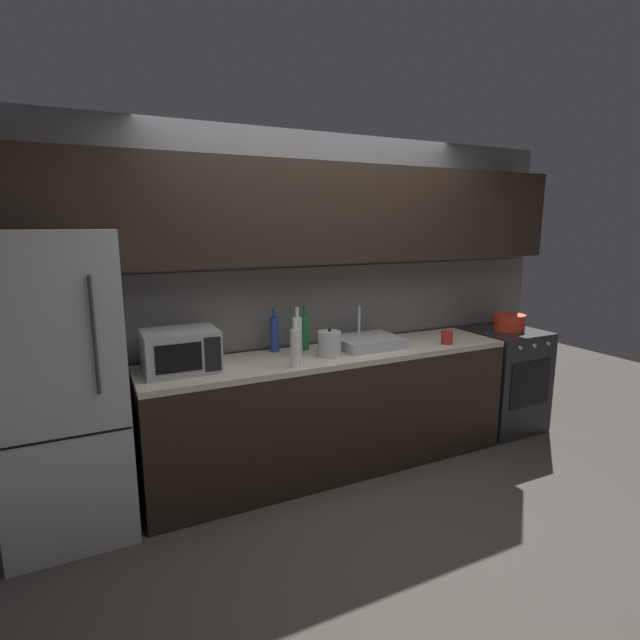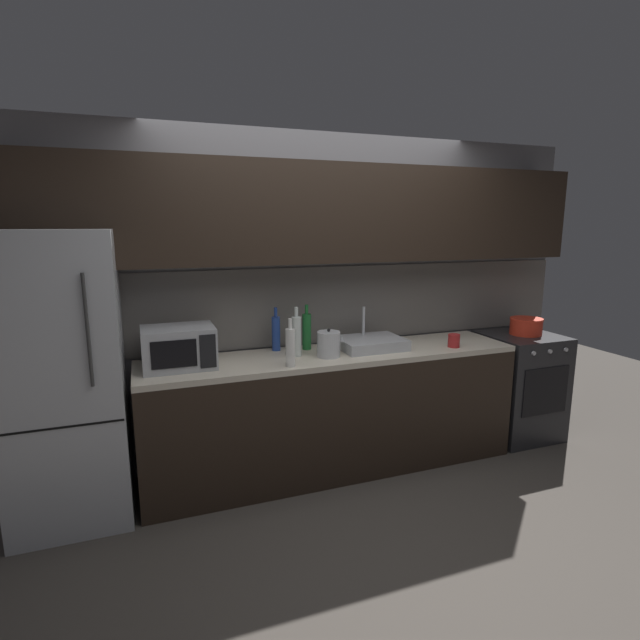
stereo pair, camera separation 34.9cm
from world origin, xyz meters
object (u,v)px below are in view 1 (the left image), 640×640
at_px(wine_bottle_green, 305,331).
at_px(cooking_pot, 509,322).
at_px(wine_bottle_white, 295,348).
at_px(microwave, 181,351).
at_px(oven_range, 503,379).
at_px(wine_bottle_blue, 274,334).
at_px(wine_bottle_clear, 297,336).
at_px(kettle, 330,344).
at_px(mug_red, 447,338).
at_px(refrigerator, 62,388).

height_order(wine_bottle_green, cooking_pot, wine_bottle_green).
bearing_deg(wine_bottle_white, microwave, 161.24).
bearing_deg(wine_bottle_green, oven_range, -5.33).
distance_m(wine_bottle_green, wine_bottle_blue, 0.23).
bearing_deg(wine_bottle_green, wine_bottle_clear, -129.23).
bearing_deg(cooking_pot, microwave, 179.63).
distance_m(oven_range, wine_bottle_green, 1.98).
bearing_deg(oven_range, microwave, 179.60).
bearing_deg(wine_bottle_green, cooking_pot, -5.20).
relative_size(kettle, mug_red, 2.03).
xyz_separation_m(wine_bottle_clear, mug_red, (1.21, -0.17, -0.10)).
relative_size(microwave, wine_bottle_green, 1.36).
xyz_separation_m(oven_range, wine_bottle_green, (-1.88, 0.18, 0.59)).
xyz_separation_m(oven_range, wine_bottle_clear, (-2.01, 0.02, 0.60)).
xyz_separation_m(refrigerator, microwave, (0.68, 0.02, 0.14)).
relative_size(wine_bottle_white, wine_bottle_green, 0.95).
distance_m(oven_range, wine_bottle_blue, 2.20).
bearing_deg(kettle, cooking_pot, 2.40).
xyz_separation_m(oven_range, wine_bottle_white, (-2.13, -0.21, 0.58)).
bearing_deg(refrigerator, wine_bottle_blue, 8.97).
relative_size(wine_bottle_green, mug_red, 3.36).
bearing_deg(refrigerator, wine_bottle_green, 6.15).
distance_m(kettle, wine_bottle_green, 0.27).
xyz_separation_m(kettle, wine_bottle_white, (-0.33, -0.14, 0.04)).
bearing_deg(kettle, wine_bottle_green, 107.51).
height_order(oven_range, mug_red, mug_red).
height_order(wine_bottle_green, mug_red, wine_bottle_green).
xyz_separation_m(kettle, wine_bottle_green, (-0.08, 0.25, 0.05)).
xyz_separation_m(wine_bottle_white, wine_bottle_blue, (0.02, 0.44, 0.00)).
distance_m(kettle, wine_bottle_white, 0.36).
xyz_separation_m(oven_range, mug_red, (-0.80, -0.16, 0.50)).
height_order(kettle, wine_bottle_white, wine_bottle_white).
bearing_deg(kettle, microwave, 174.64).
xyz_separation_m(oven_range, microwave, (-2.82, 0.02, 0.58)).
xyz_separation_m(refrigerator, wine_bottle_white, (1.37, -0.22, 0.13)).
height_order(wine_bottle_blue, wine_bottle_clear, wine_bottle_clear).
relative_size(kettle, cooking_pot, 0.77).
bearing_deg(wine_bottle_clear, wine_bottle_blue, 114.72).
height_order(microwave, kettle, microwave).
relative_size(wine_bottle_blue, cooking_pot, 1.22).
bearing_deg(wine_bottle_green, microwave, -170.56).
xyz_separation_m(mug_red, cooking_pot, (0.84, 0.16, 0.02)).
xyz_separation_m(wine_bottle_clear, cooking_pot, (2.04, -0.01, -0.08)).
bearing_deg(kettle, wine_bottle_blue, 135.78).
relative_size(refrigerator, oven_range, 2.00).
relative_size(refrigerator, wine_bottle_green, 5.30).
bearing_deg(oven_range, mug_red, -169.07).
relative_size(microwave, cooking_pot, 1.72).
relative_size(refrigerator, wine_bottle_white, 5.56).
bearing_deg(microwave, oven_range, -0.40).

